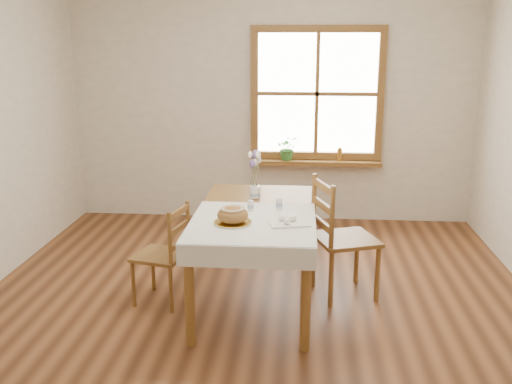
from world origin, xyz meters
TOP-DOWN VIEW (x-y plane):
  - ground at (0.00, 0.00)m, footprint 5.00×5.00m
  - room_walls at (0.00, 0.00)m, footprint 4.60×5.10m
  - window at (0.50, 2.47)m, footprint 1.46×0.08m
  - window_sill at (0.50, 2.40)m, footprint 1.46×0.20m
  - dining_table at (0.00, 0.30)m, footprint 0.90×1.60m
  - table_linen at (0.00, -0.00)m, footprint 0.91×0.99m
  - chair_left at (-0.75, 0.21)m, footprint 0.47×0.46m
  - chair_right at (0.71, 0.47)m, footprint 0.61×0.59m
  - bread_plate at (-0.14, -0.06)m, footprint 0.30×0.30m
  - bread_loaf at (-0.14, -0.06)m, footprint 0.22×0.22m
  - egg_napkin at (0.26, -0.02)m, footprint 0.33×0.30m
  - eggs at (0.26, -0.02)m, footprint 0.26×0.24m
  - salt_shaker at (-0.04, 0.26)m, footprint 0.06×0.06m
  - pepper_shaker at (0.18, 0.31)m, footprint 0.07×0.07m
  - flower_vase at (-0.04, 0.64)m, footprint 0.11×0.11m
  - lavender_bouquet at (-0.04, 0.64)m, footprint 0.16×0.16m
  - potted_plant at (0.19, 2.40)m, footprint 0.26×0.29m
  - amber_bottle at (0.77, 2.40)m, footprint 0.07×0.07m

SIDE VIEW (x-z plane):
  - ground at x=0.00m, z-range 0.00..0.00m
  - chair_left at x=-0.75m, z-range 0.00..0.81m
  - chair_right at x=0.71m, z-range 0.00..0.98m
  - dining_table at x=0.00m, z-range 0.29..1.04m
  - window_sill at x=0.50m, z-range 0.66..0.71m
  - table_linen at x=0.00m, z-range 0.75..0.76m
  - egg_napkin at x=0.26m, z-range 0.76..0.77m
  - bread_plate at x=-0.14m, z-range 0.76..0.77m
  - amber_bottle at x=0.77m, z-range 0.71..0.87m
  - eggs at x=0.26m, z-range 0.77..0.82m
  - flower_vase at x=-0.04m, z-range 0.75..0.85m
  - salt_shaker at x=-0.04m, z-range 0.76..0.85m
  - pepper_shaker at x=0.18m, z-range 0.76..0.86m
  - potted_plant at x=0.19m, z-range 0.71..0.93m
  - bread_loaf at x=-0.14m, z-range 0.77..0.90m
  - lavender_bouquet at x=-0.04m, z-range 0.85..1.15m
  - window at x=0.50m, z-range 0.72..2.18m
  - room_walls at x=0.00m, z-range 0.38..3.03m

